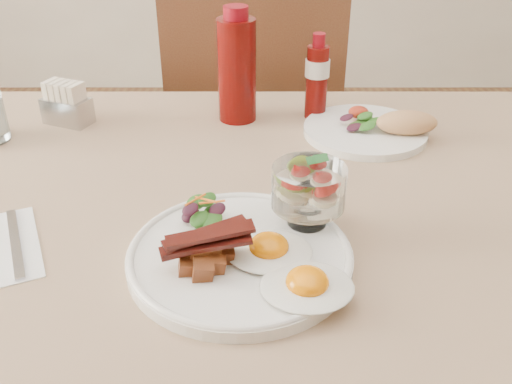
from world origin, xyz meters
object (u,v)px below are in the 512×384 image
object	(u,v)px
main_plate	(240,257)
ketchup_bottle	(237,68)
sugar_caddy	(67,105)
fruit_cup	(309,187)
hot_sauce_bottle	(317,78)
chair_far	(254,142)
second_plate	(375,128)
table	(252,247)

from	to	relation	value
main_plate	ketchup_bottle	size ratio (longest dim) A/B	1.32
main_plate	sugar_caddy	distance (m)	0.54
sugar_caddy	fruit_cup	bearing A→B (deg)	-17.51
main_plate	hot_sauce_bottle	bearing A→B (deg)	73.71
chair_far	fruit_cup	size ratio (longest dim) A/B	9.54
fruit_cup	ketchup_bottle	bearing A→B (deg)	105.02
second_plate	hot_sauce_bottle	world-z (taller)	hot_sauce_bottle
fruit_cup	table	bearing A→B (deg)	129.79
table	ketchup_bottle	bearing A→B (deg)	95.75
table	hot_sauce_bottle	xyz separation A→B (m)	(0.12, 0.31, 0.17)
main_plate	fruit_cup	bearing A→B (deg)	36.66
table	second_plate	size ratio (longest dim) A/B	5.64
chair_far	sugar_caddy	world-z (taller)	chair_far
hot_sauce_bottle	chair_far	bearing A→B (deg)	108.46
chair_far	second_plate	size ratio (longest dim) A/B	3.94
table	chair_far	bearing A→B (deg)	90.00
main_plate	second_plate	world-z (taller)	second_plate
chair_far	fruit_cup	world-z (taller)	chair_far
chair_far	hot_sauce_bottle	size ratio (longest dim) A/B	5.76
table	sugar_caddy	world-z (taller)	sugar_caddy
chair_far	ketchup_bottle	world-z (taller)	ketchup_bottle
table	main_plate	world-z (taller)	main_plate
main_plate	sugar_caddy	bearing A→B (deg)	127.90
second_plate	main_plate	bearing A→B (deg)	-122.17
table	fruit_cup	size ratio (longest dim) A/B	13.64
table	fruit_cup	world-z (taller)	fruit_cup
ketchup_bottle	sugar_caddy	xyz separation A→B (m)	(-0.32, -0.02, -0.06)
hot_sauce_bottle	main_plate	bearing A→B (deg)	-106.29
fruit_cup	main_plate	bearing A→B (deg)	-143.34
fruit_cup	hot_sauce_bottle	xyz separation A→B (m)	(0.05, 0.39, 0.01)
chair_far	second_plate	world-z (taller)	chair_far
fruit_cup	sugar_caddy	distance (m)	0.56
chair_far	fruit_cup	distance (m)	0.81
fruit_cup	hot_sauce_bottle	size ratio (longest dim) A/B	0.60
main_plate	ketchup_bottle	xyz separation A→B (m)	(-0.02, 0.45, 0.09)
main_plate	hot_sauce_bottle	xyz separation A→B (m)	(0.13, 0.46, 0.07)
table	second_plate	distance (m)	0.33
second_plate	sugar_caddy	world-z (taller)	sugar_caddy
main_plate	fruit_cup	xyz separation A→B (m)	(0.09, 0.07, 0.06)
fruit_cup	ketchup_bottle	xyz separation A→B (m)	(-0.10, 0.38, 0.03)
fruit_cup	sugar_caddy	world-z (taller)	fruit_cup
sugar_caddy	table	bearing A→B (deg)	-15.09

